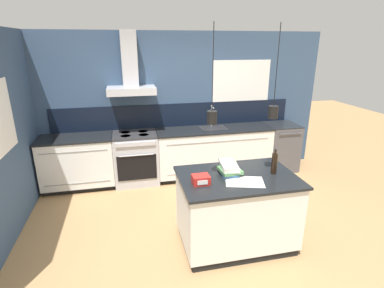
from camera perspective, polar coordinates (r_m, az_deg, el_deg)
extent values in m
plane|color=#A87F51|center=(4.24, 2.14, -15.78)|extent=(16.00, 16.00, 0.00)
cube|color=#354C6B|center=(5.59, -3.06, 7.36)|extent=(5.60, 0.06, 2.60)
cube|color=black|center=(5.58, -2.96, 5.52)|extent=(4.42, 0.02, 0.43)
cube|color=white|center=(5.83, 9.36, 10.81)|extent=(1.12, 0.01, 0.96)
cube|color=black|center=(5.84, 9.33, 10.82)|extent=(1.04, 0.01, 0.88)
cube|color=#B5B5BA|center=(5.20, -11.45, 9.97)|extent=(0.80, 0.46, 0.12)
cube|color=#B5B5BA|center=(5.24, -11.85, 15.63)|extent=(0.26, 0.20, 0.90)
cylinder|color=black|center=(3.17, 4.01, 14.22)|extent=(0.01, 0.01, 0.89)
cylinder|color=black|center=(3.25, 3.81, 5.10)|extent=(0.11, 0.11, 0.14)
sphere|color=#F9D18C|center=(3.25, 3.81, 5.10)|extent=(0.06, 0.06, 0.06)
cylinder|color=black|center=(3.40, 15.91, 14.14)|extent=(0.01, 0.01, 0.86)
cylinder|color=black|center=(3.47, 15.17, 5.88)|extent=(0.11, 0.11, 0.14)
sphere|color=#F9D18C|center=(3.47, 15.17, 5.88)|extent=(0.06, 0.06, 0.06)
cube|color=#354C6B|center=(4.48, -32.00, 1.61)|extent=(0.06, 3.80, 2.60)
cube|color=white|center=(4.27, -32.63, 4.28)|extent=(0.01, 0.76, 0.88)
cube|color=black|center=(4.27, -32.73, 4.27)|extent=(0.01, 0.68, 0.80)
cube|color=black|center=(5.67, -20.32, -7.05)|extent=(1.14, 0.56, 0.09)
cube|color=white|center=(5.48, -20.87, -3.02)|extent=(1.18, 0.62, 0.79)
cube|color=gray|center=(5.09, -21.66, -1.43)|extent=(1.04, 0.01, 0.01)
cube|color=gray|center=(5.30, -20.94, -7.02)|extent=(1.04, 0.01, 0.01)
cube|color=black|center=(5.35, -21.37, 1.07)|extent=(1.20, 0.64, 0.03)
cube|color=black|center=(5.82, 3.96, -5.17)|extent=(2.05, 0.56, 0.09)
cube|color=white|center=(5.63, 4.15, -1.19)|extent=(2.11, 0.62, 0.79)
cube|color=gray|center=(5.26, 5.20, 0.49)|extent=(1.86, 0.01, 0.01)
cube|color=gray|center=(5.45, 5.03, -5.01)|extent=(1.86, 0.01, 0.01)
cube|color=black|center=(5.50, 4.25, 2.82)|extent=(2.14, 0.64, 0.03)
cube|color=#262628|center=(5.55, 4.10, 3.07)|extent=(0.48, 0.34, 0.01)
cylinder|color=#B5B5BA|center=(5.62, 3.77, 5.35)|extent=(0.02, 0.02, 0.39)
sphere|color=#B5B5BA|center=(5.58, 3.81, 7.28)|extent=(0.03, 0.03, 0.03)
cylinder|color=#B5B5BA|center=(5.53, 3.98, 6.95)|extent=(0.02, 0.12, 0.02)
cube|color=#B5B5BA|center=(5.43, -10.61, -2.82)|extent=(0.76, 0.62, 0.87)
cube|color=black|center=(5.15, -10.42, -4.45)|extent=(0.65, 0.02, 0.44)
cylinder|color=#B5B5BA|center=(5.04, -10.55, -2.15)|extent=(0.57, 0.02, 0.02)
cube|color=#B5B5BA|center=(5.00, -10.69, -0.04)|extent=(0.65, 0.02, 0.07)
cube|color=#2D2D30|center=(5.28, -10.90, 1.78)|extent=(0.76, 0.60, 0.04)
cylinder|color=black|center=(5.38, -12.57, 2.18)|extent=(0.17, 0.17, 0.00)
cylinder|color=black|center=(5.39, -9.34, 2.40)|extent=(0.17, 0.17, 0.00)
cylinder|color=black|center=(5.17, -12.54, 1.51)|extent=(0.17, 0.17, 0.00)
cylinder|color=black|center=(5.18, -9.18, 1.75)|extent=(0.17, 0.17, 0.00)
cube|color=#4C4C51|center=(6.16, 16.33, -0.54)|extent=(0.60, 0.62, 0.89)
cube|color=black|center=(6.03, 16.72, 3.54)|extent=(0.60, 0.62, 0.02)
cylinder|color=#4C4C51|center=(5.78, 18.22, 1.91)|extent=(0.45, 0.02, 0.02)
cube|color=black|center=(4.02, 8.08, -17.34)|extent=(1.28, 0.85, 0.09)
cube|color=white|center=(3.78, 8.39, -11.94)|extent=(1.33, 0.89, 0.79)
cube|color=black|center=(3.59, 8.70, -6.29)|extent=(1.38, 0.94, 0.03)
cylinder|color=black|center=(3.70, 15.39, -3.65)|extent=(0.07, 0.07, 0.25)
cylinder|color=black|center=(3.64, 15.60, -1.42)|extent=(0.03, 0.03, 0.06)
cylinder|color=#262628|center=(3.63, 15.64, -0.95)|extent=(0.03, 0.03, 0.01)
cube|color=#335684|center=(3.62, 6.93, -5.40)|extent=(0.20, 0.30, 0.04)
cube|color=#4C7F4C|center=(3.59, 7.24, -4.96)|extent=(0.26, 0.28, 0.04)
cube|color=silver|center=(3.58, 7.23, -4.40)|extent=(0.24, 0.31, 0.04)
cube|color=silver|center=(3.58, 6.91, -3.81)|extent=(0.20, 0.34, 0.03)
cube|color=red|center=(3.35, 1.70, -6.79)|extent=(0.19, 0.15, 0.10)
cube|color=white|center=(3.28, 2.04, -7.36)|extent=(0.11, 0.01, 0.05)
cube|color=silver|center=(3.45, 9.98, -7.09)|extent=(0.49, 0.39, 0.01)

